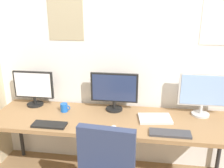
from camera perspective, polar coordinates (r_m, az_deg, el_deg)
The scene contains 10 objects.
wall_back at distance 2.73m, azimuth 1.12°, elevation 6.70°, with size 4.84×0.11×2.60m.
desk at distance 2.54m, azimuth -0.16°, elevation -8.88°, with size 2.44×0.68×0.74m.
monitor_left at distance 2.88m, azimuth -17.53°, elevation -0.72°, with size 0.45×0.18×0.39m.
monitor_center at distance 2.62m, azimuth 0.50°, elevation -1.41°, with size 0.50×0.18×0.41m.
monitor_right at distance 2.66m, azimuth 20.12°, elevation -1.88°, with size 0.48×0.18×0.45m.
keyboard_left at distance 2.46m, azimuth -14.17°, elevation -9.03°, with size 0.32×0.13×0.02m, color black.
keyboard_right at distance 2.30m, azimuth 13.15°, elevation -10.94°, with size 0.37×0.13×0.02m, color #38383D.
computer_mouse at distance 2.32m, azimuth 0.33°, elevation -10.02°, with size 0.06×0.10×0.03m, color silver.
laptop_closed at distance 2.53m, azimuth 9.82°, elevation -7.80°, with size 0.32×0.22×0.02m, color silver.
coffee_mug at distance 2.70m, azimuth -10.88°, elevation -5.31°, with size 0.11×0.08×0.09m.
Camera 1 is at (0.33, -1.63, 1.88)m, focal length 39.90 mm.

